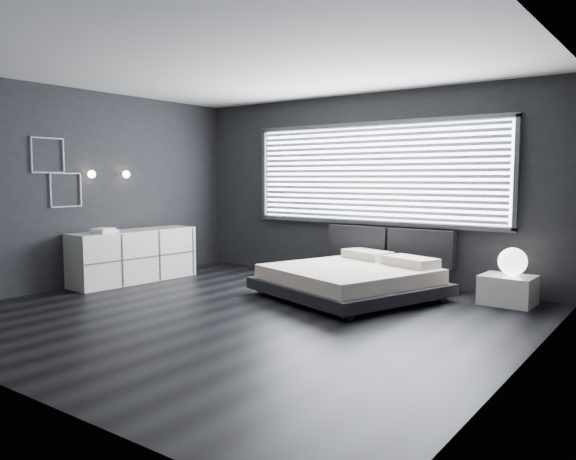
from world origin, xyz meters
The scene contains 12 objects.
room centered at (0.00, 0.00, 1.40)m, with size 6.04×6.00×2.80m.
window centered at (0.20, 2.70, 1.61)m, with size 4.14×0.09×1.52m.
headboard centered at (0.51, 2.64, 0.57)m, with size 1.96×0.16×0.52m.
sconce_near centered at (-2.88, 0.05, 1.60)m, with size 0.18×0.11×0.11m.
sconce_far centered at (-2.88, 0.65, 1.60)m, with size 0.18×0.11×0.11m.
wall_art_upper centered at (-2.98, -0.55, 1.85)m, with size 0.01×0.48×0.48m.
wall_art_lower centered at (-2.98, -0.30, 1.38)m, with size 0.01×0.48×0.48m.
bed centered at (0.52, 1.53, 0.24)m, with size 2.50×2.44×0.52m.
nightstand centered at (2.29, 2.29, 0.18)m, with size 0.61×0.51×0.36m, color white.
orb_lamp centered at (2.32, 2.33, 0.53)m, with size 0.34×0.34×0.34m, color white.
dresser centered at (-2.65, 0.57, 0.39)m, with size 0.69×1.97×0.77m.
book_stack centered at (-2.64, 0.05, 0.80)m, with size 0.32×0.38×0.07m.
Camera 1 is at (4.11, -4.77, 1.56)m, focal length 35.00 mm.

